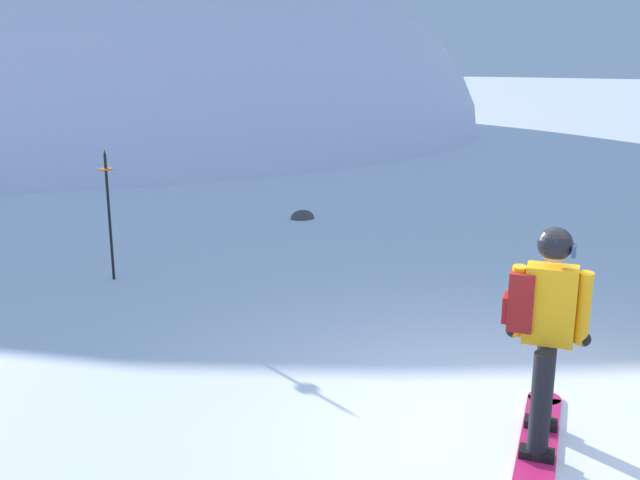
% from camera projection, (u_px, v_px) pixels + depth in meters
% --- Properties ---
extents(ground_plane, '(300.00, 300.00, 0.00)m').
position_uv_depth(ground_plane, '(525.00, 445.00, 5.34)').
color(ground_plane, white).
extents(ridge_peak_main, '(34.87, 31.39, 17.65)m').
position_uv_depth(ridge_peak_main, '(97.00, 132.00, 31.05)').
color(ridge_peak_main, white).
rests_on(ridge_peak_main, ground).
extents(snowboarder_main, '(1.54, 1.20, 1.71)m').
position_uv_depth(snowboarder_main, '(543.00, 331.00, 5.14)').
color(snowboarder_main, '#D11E5B').
rests_on(snowboarder_main, ground).
extents(piste_marker_near, '(0.20, 0.20, 1.77)m').
position_uv_depth(piste_marker_near, '(109.00, 206.00, 9.26)').
color(piste_marker_near, black).
rests_on(piste_marker_near, ground).
extents(rock_mid, '(0.47, 0.40, 0.33)m').
position_uv_depth(rock_mid, '(302.00, 218.00, 13.31)').
color(rock_mid, '#4C4742').
rests_on(rock_mid, ground).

